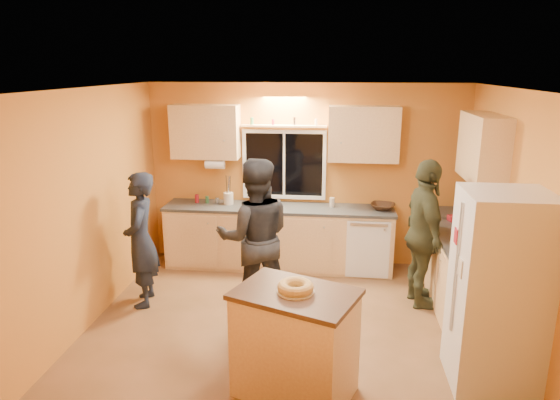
# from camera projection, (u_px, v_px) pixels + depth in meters

# --- Properties ---
(ground) EXTENTS (4.50, 4.50, 0.00)m
(ground) POSITION_uv_depth(u_px,v_px,m) (292.00, 326.00, 5.59)
(ground) COLOR brown
(ground) RESTS_ON ground
(room_shell) EXTENTS (4.54, 4.04, 2.61)m
(room_shell) POSITION_uv_depth(u_px,v_px,m) (307.00, 177.00, 5.55)
(room_shell) COLOR #BC7930
(room_shell) RESTS_ON ground
(back_counter) EXTENTS (4.23, 0.62, 0.90)m
(back_counter) POSITION_uv_depth(u_px,v_px,m) (304.00, 238.00, 7.11)
(back_counter) COLOR tan
(back_counter) RESTS_ON ground
(right_counter) EXTENTS (0.62, 1.84, 0.90)m
(right_counter) POSITION_uv_depth(u_px,v_px,m) (464.00, 278.00, 5.74)
(right_counter) COLOR tan
(right_counter) RESTS_ON ground
(refrigerator) EXTENTS (0.72, 0.70, 1.80)m
(refrigerator) POSITION_uv_depth(u_px,v_px,m) (498.00, 291.00, 4.38)
(refrigerator) COLOR silver
(refrigerator) RESTS_ON ground
(island) EXTENTS (1.19, 1.01, 0.97)m
(island) POSITION_uv_depth(u_px,v_px,m) (295.00, 343.00, 4.33)
(island) COLOR tan
(island) RESTS_ON ground
(bundt_pastry) EXTENTS (0.31, 0.31, 0.09)m
(bundt_pastry) POSITION_uv_depth(u_px,v_px,m) (296.00, 287.00, 4.19)
(bundt_pastry) COLOR tan
(bundt_pastry) RESTS_ON island
(person_left) EXTENTS (0.52, 0.67, 1.63)m
(person_left) POSITION_uv_depth(u_px,v_px,m) (141.00, 240.00, 5.93)
(person_left) COLOR black
(person_left) RESTS_ON ground
(person_center) EXTENTS (1.02, 0.87, 1.84)m
(person_center) POSITION_uv_depth(u_px,v_px,m) (255.00, 237.00, 5.71)
(person_center) COLOR black
(person_center) RESTS_ON ground
(person_right) EXTENTS (0.57, 1.10, 1.79)m
(person_right) POSITION_uv_depth(u_px,v_px,m) (424.00, 234.00, 5.88)
(person_right) COLOR #343622
(person_right) RESTS_ON ground
(mixing_bowl) EXTENTS (0.39, 0.39, 0.08)m
(mixing_bowl) POSITION_uv_depth(u_px,v_px,m) (383.00, 206.00, 6.89)
(mixing_bowl) COLOR #332011
(mixing_bowl) RESTS_ON back_counter
(utensil_crock) EXTENTS (0.14, 0.14, 0.17)m
(utensil_crock) POSITION_uv_depth(u_px,v_px,m) (228.00, 198.00, 7.13)
(utensil_crock) COLOR beige
(utensil_crock) RESTS_ON back_counter
(potted_plant) EXTENTS (0.33, 0.32, 0.29)m
(potted_plant) POSITION_uv_depth(u_px,v_px,m) (481.00, 235.00, 5.40)
(potted_plant) COLOR gray
(potted_plant) RESTS_ON right_counter
(red_box) EXTENTS (0.19, 0.16, 0.07)m
(red_box) POSITION_uv_depth(u_px,v_px,m) (455.00, 218.00, 6.38)
(red_box) COLOR maroon
(red_box) RESTS_ON right_counter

